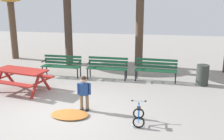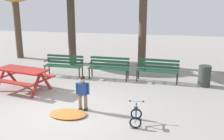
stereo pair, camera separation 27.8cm
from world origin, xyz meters
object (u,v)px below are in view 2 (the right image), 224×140
park_bench_far_left (64,64)px  trash_bin (204,76)px  picnic_table (22,74)px  park_bench_right (158,68)px  park_bench_left (109,66)px  child_standing (83,90)px  kids_bicycle (136,116)px

park_bench_far_left → trash_bin: (5.50, -0.16, -0.13)m
picnic_table → park_bench_right: bearing=25.0°
picnic_table → park_bench_left: size_ratio=1.26×
park_bench_left → trash_bin: bearing=-2.9°
child_standing → kids_bicycle: bearing=-18.3°
child_standing → picnic_table: bearing=155.5°
picnic_table → park_bench_right: (4.48, 2.09, -0.08)m
park_bench_far_left → child_standing: size_ratio=1.58×
picnic_table → trash_bin: size_ratio=2.67×
child_standing → trash_bin: size_ratio=1.34×
trash_bin → child_standing: bearing=-139.8°
park_bench_left → trash_bin: (3.60, -0.18, -0.13)m
child_standing → park_bench_left: bearing=90.0°
park_bench_right → trash_bin: bearing=-7.5°
picnic_table → trash_bin: 6.46m
park_bench_right → child_standing: bearing=-120.3°
picnic_table → park_bench_far_left: size_ratio=1.26×
park_bench_left → child_standing: bearing=-90.0°
kids_bicycle → picnic_table: bearing=157.8°
park_bench_right → child_standing: (-1.90, -3.26, 0.08)m
picnic_table → park_bench_right: 4.95m
picnic_table → park_bench_right: park_bench_right is taller
park_bench_left → child_standing: size_ratio=1.58×
park_bench_left → picnic_table: bearing=-141.6°
kids_bicycle → trash_bin: bearing=60.5°
park_bench_left → kids_bicycle: 4.08m
park_bench_far_left → park_bench_left: (1.90, 0.02, 0.00)m
picnic_table → trash_bin: picnic_table is taller
park_bench_far_left → park_bench_right: size_ratio=0.99×
picnic_table → park_bench_left: (2.58, 2.05, -0.08)m
park_bench_far_left → trash_bin: park_bench_far_left is taller
picnic_table → park_bench_right: size_ratio=1.25×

